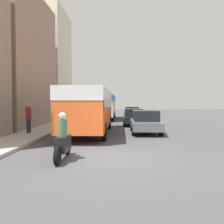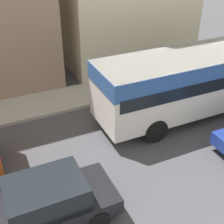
{
  "view_description": "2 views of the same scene",
  "coord_description": "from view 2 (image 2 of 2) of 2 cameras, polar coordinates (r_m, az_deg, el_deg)",
  "views": [
    {
      "loc": [
        0.44,
        -9.27,
        2.1
      ],
      "look_at": [
        -0.36,
        12.21,
        1.22
      ],
      "focal_mm": 40.0,
      "sensor_mm": 36.0,
      "label": 1
    },
    {
      "loc": [
        7.83,
        11.94,
        7.54
      ],
      "look_at": [
        -1.15,
        16.1,
        1.39
      ],
      "focal_mm": 50.0,
      "sensor_mm": 36.0,
      "label": 2
    }
  ],
  "objects": [
    {
      "name": "bus_following",
      "position": [
        14.02,
        16.16,
        6.7
      ],
      "size": [
        2.56,
        9.52,
        2.86
      ],
      "color": "silver",
      "rests_on": "ground_plane"
    },
    {
      "name": "car_crossing",
      "position": [
        9.29,
        -11.81,
        -15.85
      ],
      "size": [
        1.87,
        3.95,
        1.49
      ],
      "rotation": [
        0.0,
        0.0,
        3.14
      ],
      "color": "black",
      "rests_on": "ground_plane"
    }
  ]
}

